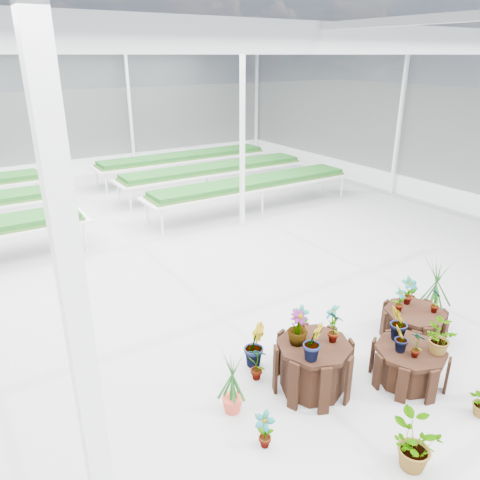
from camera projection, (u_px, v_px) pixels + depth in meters
ground_plane at (222, 328)px, 7.72m from camera, size 24.00×24.00×0.00m
greenhouse_shell at (219, 197)px, 6.89m from camera, size 18.00×24.00×4.50m
steel_frame at (219, 197)px, 6.89m from camera, size 18.00×24.00×4.50m
nursery_benches at (92, 198)px, 13.20m from camera, size 16.00×7.00×0.84m
plinth_tall at (313, 366)px, 6.21m from camera, size 1.31×1.31×0.69m
plinth_mid at (409, 365)px, 6.37m from camera, size 1.20×1.20×0.52m
plinth_low at (414, 323)px, 7.44m from camera, size 1.20×1.20×0.44m
nursery_plants at (372, 345)px, 6.38m from camera, size 4.50×2.96×1.25m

